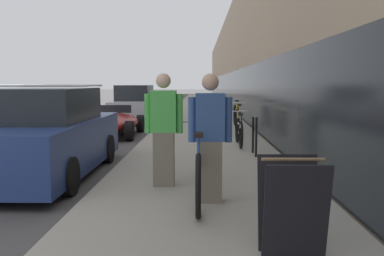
{
  "coord_description": "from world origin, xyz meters",
  "views": [
    {
      "loc": [
        5.58,
        -3.82,
        1.71
      ],
      "look_at": [
        5.22,
        14.18,
        -0.2
      ],
      "focal_mm": 40.0,
      "sensor_mm": 36.0,
      "label": 1
    }
  ],
  "objects_px": {
    "tandem_bicycle": "(199,166)",
    "vintage_roadster_curbside": "(110,123)",
    "cruiser_bike_middle": "(238,121)",
    "person_rider": "(210,138)",
    "bike_rack_hoop": "(255,131)",
    "person_bystander": "(164,130)",
    "cruiser_bike_nearest": "(239,131)",
    "sandwich_board_sign": "(292,207)",
    "cruiser_bike_farthest": "(236,115)",
    "parked_sedan_far": "(135,105)",
    "parked_sedan_curbside": "(43,136)"
  },
  "relations": [
    {
      "from": "person_rider",
      "to": "sandwich_board_sign",
      "type": "bearing_deg",
      "value": -68.42
    },
    {
      "from": "bike_rack_hoop",
      "to": "parked_sedan_far",
      "type": "bearing_deg",
      "value": 112.96
    },
    {
      "from": "parked_sedan_curbside",
      "to": "person_bystander",
      "type": "bearing_deg",
      "value": -29.09
    },
    {
      "from": "bike_rack_hoop",
      "to": "sandwich_board_sign",
      "type": "xyz_separation_m",
      "value": [
        -0.35,
        -5.44,
        -0.06
      ]
    },
    {
      "from": "person_bystander",
      "to": "sandwich_board_sign",
      "type": "height_order",
      "value": "person_bystander"
    },
    {
      "from": "cruiser_bike_nearest",
      "to": "cruiser_bike_middle",
      "type": "distance_m",
      "value": 2.41
    },
    {
      "from": "tandem_bicycle",
      "to": "vintage_roadster_curbside",
      "type": "height_order",
      "value": "tandem_bicycle"
    },
    {
      "from": "parked_sedan_curbside",
      "to": "person_rider",
      "type": "bearing_deg",
      "value": -35.9
    },
    {
      "from": "sandwich_board_sign",
      "to": "parked_sedan_far",
      "type": "height_order",
      "value": "parked_sedan_far"
    },
    {
      "from": "bike_rack_hoop",
      "to": "parked_sedan_curbside",
      "type": "xyz_separation_m",
      "value": [
        -4.04,
        -1.51,
        0.07
      ]
    },
    {
      "from": "person_rider",
      "to": "vintage_roadster_curbside",
      "type": "bearing_deg",
      "value": 110.5
    },
    {
      "from": "cruiser_bike_middle",
      "to": "parked_sedan_curbside",
      "type": "xyz_separation_m",
      "value": [
        -4.02,
        -5.32,
        0.19
      ]
    },
    {
      "from": "cruiser_bike_middle",
      "to": "cruiser_bike_farthest",
      "type": "distance_m",
      "value": 2.13
    },
    {
      "from": "cruiser_bike_farthest",
      "to": "tandem_bicycle",
      "type": "bearing_deg",
      "value": -97.92
    },
    {
      "from": "person_bystander",
      "to": "cruiser_bike_middle",
      "type": "distance_m",
      "value": 6.84
    },
    {
      "from": "vintage_roadster_curbside",
      "to": "bike_rack_hoop",
      "type": "bearing_deg",
      "value": -47.38
    },
    {
      "from": "bike_rack_hoop",
      "to": "person_bystander",
      "type": "bearing_deg",
      "value": -121.64
    },
    {
      "from": "person_rider",
      "to": "person_bystander",
      "type": "xyz_separation_m",
      "value": [
        -0.68,
        0.88,
        0.01
      ]
    },
    {
      "from": "person_bystander",
      "to": "parked_sedan_curbside",
      "type": "height_order",
      "value": "person_bystander"
    },
    {
      "from": "person_bystander",
      "to": "cruiser_bike_farthest",
      "type": "height_order",
      "value": "person_bystander"
    },
    {
      "from": "person_rider",
      "to": "cruiser_bike_farthest",
      "type": "distance_m",
      "value": 9.69
    },
    {
      "from": "tandem_bicycle",
      "to": "sandwich_board_sign",
      "type": "height_order",
      "value": "tandem_bicycle"
    },
    {
      "from": "bike_rack_hoop",
      "to": "sandwich_board_sign",
      "type": "bearing_deg",
      "value": -93.66
    },
    {
      "from": "tandem_bicycle",
      "to": "bike_rack_hoop",
      "type": "height_order",
      "value": "tandem_bicycle"
    },
    {
      "from": "sandwich_board_sign",
      "to": "cruiser_bike_middle",
      "type": "bearing_deg",
      "value": 87.98
    },
    {
      "from": "person_rider",
      "to": "cruiser_bike_nearest",
      "type": "xyz_separation_m",
      "value": [
        0.84,
        5.08,
        -0.48
      ]
    },
    {
      "from": "cruiser_bike_nearest",
      "to": "parked_sedan_far",
      "type": "relative_size",
      "value": 0.39
    },
    {
      "from": "person_rider",
      "to": "bike_rack_hoop",
      "type": "distance_m",
      "value": 3.84
    },
    {
      "from": "bike_rack_hoop",
      "to": "cruiser_bike_middle",
      "type": "height_order",
      "value": "cruiser_bike_middle"
    },
    {
      "from": "person_rider",
      "to": "person_bystander",
      "type": "height_order",
      "value": "person_bystander"
    },
    {
      "from": "tandem_bicycle",
      "to": "person_bystander",
      "type": "height_order",
      "value": "person_bystander"
    },
    {
      "from": "person_rider",
      "to": "sandwich_board_sign",
      "type": "xyz_separation_m",
      "value": [
        0.7,
        -1.76,
        -0.39
      ]
    },
    {
      "from": "person_bystander",
      "to": "parked_sedan_curbside",
      "type": "relative_size",
      "value": 0.37
    },
    {
      "from": "cruiser_bike_middle",
      "to": "person_rider",
      "type": "bearing_deg",
      "value": -97.78
    },
    {
      "from": "sandwich_board_sign",
      "to": "parked_sedan_far",
      "type": "distance_m",
      "value": 15.51
    },
    {
      "from": "tandem_bicycle",
      "to": "vintage_roadster_curbside",
      "type": "relative_size",
      "value": 0.74
    },
    {
      "from": "tandem_bicycle",
      "to": "person_rider",
      "type": "distance_m",
      "value": 0.6
    },
    {
      "from": "tandem_bicycle",
      "to": "bike_rack_hoop",
      "type": "xyz_separation_m",
      "value": [
        1.19,
        3.3,
        0.11
      ]
    },
    {
      "from": "person_bystander",
      "to": "sandwich_board_sign",
      "type": "relative_size",
      "value": 1.89
    },
    {
      "from": "person_bystander",
      "to": "cruiser_bike_middle",
      "type": "height_order",
      "value": "person_bystander"
    },
    {
      "from": "vintage_roadster_curbside",
      "to": "parked_sedan_curbside",
      "type": "bearing_deg",
      "value": -89.65
    },
    {
      "from": "person_bystander",
      "to": "bike_rack_hoop",
      "type": "distance_m",
      "value": 3.31
    },
    {
      "from": "person_bystander",
      "to": "parked_sedan_far",
      "type": "bearing_deg",
      "value": 100.71
    },
    {
      "from": "parked_sedan_far",
      "to": "person_bystander",
      "type": "bearing_deg",
      "value": -79.29
    },
    {
      "from": "cruiser_bike_nearest",
      "to": "parked_sedan_far",
      "type": "bearing_deg",
      "value": 115.19
    },
    {
      "from": "bike_rack_hoop",
      "to": "sandwich_board_sign",
      "type": "distance_m",
      "value": 5.45
    },
    {
      "from": "vintage_roadster_curbside",
      "to": "person_bystander",
      "type": "bearing_deg",
      "value": -71.97
    },
    {
      "from": "cruiser_bike_nearest",
      "to": "sandwich_board_sign",
      "type": "relative_size",
      "value": 1.92
    },
    {
      "from": "vintage_roadster_curbside",
      "to": "parked_sedan_far",
      "type": "distance_m",
      "value": 5.2
    },
    {
      "from": "cruiser_bike_middle",
      "to": "parked_sedan_curbside",
      "type": "distance_m",
      "value": 6.67
    }
  ]
}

